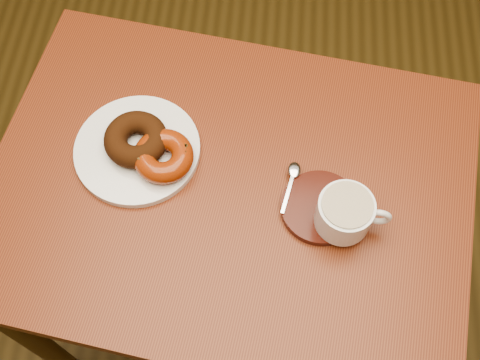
# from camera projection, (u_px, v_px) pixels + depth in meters

# --- Properties ---
(ground) EXTENTS (6.00, 6.00, 0.00)m
(ground) POSITION_uv_depth(u_px,v_px,m) (200.00, 219.00, 1.82)
(ground) COLOR #4F3C19
(ground) RESTS_ON ground
(cafe_table) EXTENTS (0.90, 0.73, 0.77)m
(cafe_table) POSITION_uv_depth(u_px,v_px,m) (229.00, 214.00, 1.13)
(cafe_table) COLOR maroon
(cafe_table) RESTS_ON ground
(donut_plate) EXTENTS (0.24, 0.24, 0.01)m
(donut_plate) POSITION_uv_depth(u_px,v_px,m) (137.00, 150.00, 1.04)
(donut_plate) COLOR white
(donut_plate) RESTS_ON cafe_table
(donut_cinnamon) EXTENTS (0.11, 0.11, 0.04)m
(donut_cinnamon) POSITION_uv_depth(u_px,v_px,m) (136.00, 139.00, 1.02)
(donut_cinnamon) COLOR #381B0B
(donut_cinnamon) RESTS_ON donut_plate
(donut_caramel) EXTENTS (0.12, 0.12, 0.04)m
(donut_caramel) POSITION_uv_depth(u_px,v_px,m) (163.00, 156.00, 1.01)
(donut_caramel) COLOR #943510
(donut_caramel) RESTS_ON donut_plate
(saucer) EXTENTS (0.15, 0.15, 0.01)m
(saucer) POSITION_uv_depth(u_px,v_px,m) (320.00, 207.00, 0.99)
(saucer) COLOR #3B0F08
(saucer) RESTS_ON cafe_table
(coffee_cup) EXTENTS (0.12, 0.09, 0.06)m
(coffee_cup) POSITION_uv_depth(u_px,v_px,m) (346.00, 213.00, 0.94)
(coffee_cup) COLOR white
(coffee_cup) RESTS_ON saucer
(teaspoon) EXTENTS (0.03, 0.10, 0.01)m
(teaspoon) POSITION_uv_depth(u_px,v_px,m) (293.00, 174.00, 1.01)
(teaspoon) COLOR silver
(teaspoon) RESTS_ON saucer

